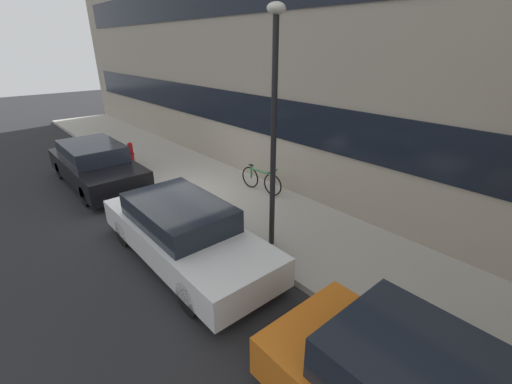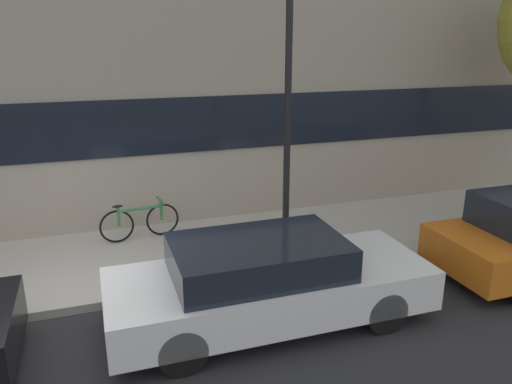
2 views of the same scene
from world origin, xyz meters
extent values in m
plane|color=#232326|center=(0.00, 0.00, 0.00)|extent=(56.00, 56.00, 0.00)
cube|color=#A8A399|center=(0.00, 1.46, 0.07)|extent=(28.00, 2.92, 0.14)
cube|color=black|center=(0.00, 2.90, 2.16)|extent=(25.76, 0.04, 1.10)
cube|color=silver|center=(2.63, -1.05, 0.51)|extent=(4.45, 1.66, 0.57)
cube|color=black|center=(2.45, -1.05, 1.02)|extent=(2.31, 1.46, 0.46)
cylinder|color=black|center=(4.01, -0.31, 0.30)|extent=(0.60, 0.18, 0.60)
cylinder|color=black|center=(4.01, -1.79, 0.30)|extent=(0.60, 0.18, 0.60)
cylinder|color=black|center=(1.25, -0.31, 0.30)|extent=(0.60, 0.18, 0.60)
cylinder|color=black|center=(1.25, -1.79, 0.30)|extent=(0.60, 0.18, 0.60)
cylinder|color=black|center=(6.39, -0.31, 0.29)|extent=(0.57, 0.18, 0.57)
torus|color=black|center=(1.63, 2.30, 0.46)|extent=(0.64, 0.11, 0.64)
torus|color=black|center=(0.77, 2.20, 0.46)|extent=(0.64, 0.11, 0.64)
cylinder|color=#33723F|center=(1.20, 2.25, 0.74)|extent=(0.83, 0.15, 0.06)
cylinder|color=#33723F|center=(0.81, 2.21, 0.64)|extent=(0.06, 0.06, 0.36)
cylinder|color=#33723F|center=(1.61, 2.30, 0.64)|extent=(0.06, 0.06, 0.36)
ellipsoid|color=black|center=(0.81, 2.21, 0.85)|extent=(0.21, 0.10, 0.05)
cylinder|color=#33723F|center=(1.61, 2.30, 0.85)|extent=(0.10, 0.44, 0.05)
cylinder|color=black|center=(3.48, 0.53, 2.33)|extent=(0.11, 0.11, 4.39)
camera|label=1|loc=(8.06, -3.85, 4.09)|focal=24.00mm
camera|label=2|loc=(0.47, -6.85, 3.87)|focal=35.00mm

